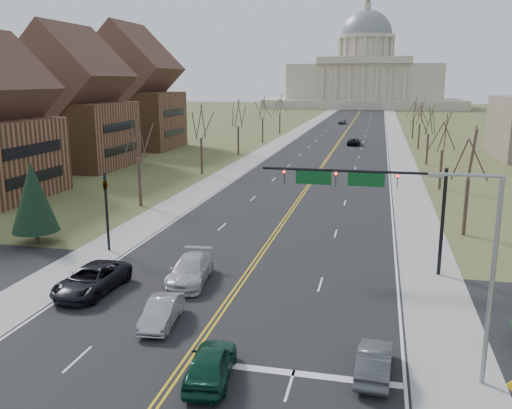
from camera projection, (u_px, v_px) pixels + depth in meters
The scene contains 33 objects.
ground at pixel (194, 350), 26.01m from camera, with size 600.00×600.00×0.00m, color #4F572B.
road at pixel (344, 134), 130.55m from camera, with size 20.00×380.00×0.01m, color black.
cross_road at pixel (228, 302), 31.71m from camera, with size 120.00×14.00×0.01m, color black.
sidewalk_left at pixel (295, 133), 133.14m from camera, with size 4.00×380.00×0.03m, color gray.
sidewalk_right at pixel (396, 135), 127.96m from camera, with size 4.00×380.00×0.03m, color gray.
center_line at pixel (344, 134), 130.55m from camera, with size 0.42×380.00×0.01m, color gold.
edge_line_left at pixel (304, 133), 132.66m from camera, with size 0.15×380.00×0.01m, color silver.
edge_line_right at pixel (386, 135), 128.44m from camera, with size 0.15×380.00×0.01m, color silver.
stop_bar at pixel (293, 373), 23.98m from camera, with size 9.50×0.50×0.01m, color silver.
capitol at pixel (365, 77), 260.35m from camera, with size 90.00×60.00×50.00m.
signal_mast at pixel (365, 187), 35.94m from camera, with size 12.12×0.44×7.20m.
signal_left at pixel (106, 203), 40.49m from camera, with size 0.32×0.36×6.00m.
street_light at pixel (487, 267), 22.09m from camera, with size 2.90×0.25×9.07m.
tree_r_0 at pixel (470, 157), 44.01m from camera, with size 3.74×3.74×8.50m.
tree_l_0 at pixel (138, 139), 54.41m from camera, with size 3.96×3.96×9.00m.
tree_r_1 at pixel (443, 134), 63.02m from camera, with size 3.74×3.74×8.50m.
tree_l_1 at pixel (201, 124), 73.42m from camera, with size 3.96×3.96×9.00m.
tree_r_2 at pixel (429, 122), 82.02m from camera, with size 3.74×3.74×8.50m.
tree_l_2 at pixel (238, 115), 92.43m from camera, with size 3.96×3.96×9.00m.
tree_r_3 at pixel (420, 114), 101.03m from camera, with size 3.74×3.74×8.50m.
tree_l_3 at pixel (263, 109), 111.43m from camera, with size 3.96×3.96×9.00m.
tree_r_4 at pixel (414, 109), 120.04m from camera, with size 3.74×3.74×8.50m.
tree_l_4 at pixel (280, 105), 130.44m from camera, with size 3.96×3.96×9.00m.
conifer_l at pixel (33, 197), 42.36m from camera, with size 3.64×3.64×6.50m.
bldg_left_mid at pixel (72, 109), 79.38m from camera, with size 15.10×14.28×20.75m.
bldg_left_far at pixel (131, 97), 102.40m from camera, with size 17.10×14.28×23.25m.
car_nb_inner_lead at pixel (210, 363), 23.29m from camera, with size 1.82×4.53×1.54m, color #0D3A27.
car_nb_outer_lead at pixel (374, 361), 23.65m from camera, with size 1.44×4.12×1.36m, color #44464B.
car_sb_inner_lead at pixel (162, 312), 28.65m from camera, with size 1.46×4.19×1.38m, color #979A9E.
car_sb_outer_lead at pixel (92, 279), 33.01m from camera, with size 2.70×5.86×1.63m, color black.
car_sb_inner_second at pixel (190, 270), 34.59m from camera, with size 2.29×5.64×1.64m, color #B2B2B2.
car_far_nb at pixel (354, 141), 108.20m from camera, with size 2.41×5.23×1.45m, color black.
car_far_sb at pixel (342, 121), 160.63m from camera, with size 1.86×4.63×1.58m, color #575B5F.
Camera 1 is at (8.18, -22.52, 12.67)m, focal length 38.00 mm.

